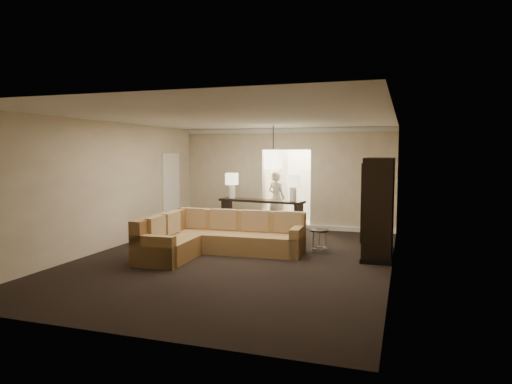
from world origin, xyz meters
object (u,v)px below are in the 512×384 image
(person, at_px, (277,196))
(drink_table, at_px, (319,236))
(coffee_table, at_px, (194,237))
(sectional_sofa, at_px, (214,237))
(armoire, at_px, (378,210))
(console_table, at_px, (261,213))

(person, bearing_deg, drink_table, 143.01)
(coffee_table, xyz_separation_m, person, (1.04, 3.33, 0.69))
(sectional_sofa, distance_m, coffee_table, 1.08)
(coffee_table, distance_m, armoire, 4.16)
(coffee_table, distance_m, drink_table, 2.89)
(console_table, bearing_deg, sectional_sofa, -86.54)
(sectional_sofa, distance_m, person, 4.07)
(console_table, xyz_separation_m, armoire, (3.09, -1.93, 0.44))
(console_table, relative_size, drink_table, 4.77)
(armoire, height_order, drink_table, armoire)
(sectional_sofa, relative_size, armoire, 1.46)
(armoire, bearing_deg, sectional_sofa, -166.54)
(drink_table, relative_size, person, 0.28)
(drink_table, bearing_deg, coffee_table, -177.17)
(coffee_table, bearing_deg, console_table, 63.74)
(console_table, height_order, drink_table, console_table)
(sectional_sofa, xyz_separation_m, person, (0.23, 4.03, 0.52))
(armoire, height_order, person, armoire)
(coffee_table, distance_m, person, 3.56)
(sectional_sofa, bearing_deg, drink_table, 19.84)
(sectional_sofa, distance_m, console_table, 2.72)
(coffee_table, height_order, console_table, console_table)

